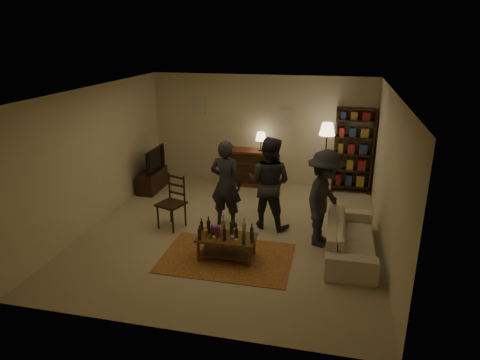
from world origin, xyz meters
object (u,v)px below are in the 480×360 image
(tv_stand, at_px, (152,175))
(person_right, at_px, (269,183))
(bookshelf, at_px, (353,150))
(coffee_table, at_px, (226,238))
(person_by_sofa, at_px, (324,199))
(dining_chair, at_px, (173,200))
(floor_lamp, at_px, (327,134))
(dresser, at_px, (251,167))
(person_left, at_px, (226,184))
(sofa, at_px, (351,238))

(tv_stand, relative_size, person_right, 0.58)
(tv_stand, distance_m, bookshelf, 4.84)
(coffee_table, xyz_separation_m, person_by_sofa, (1.55, 0.89, 0.51))
(dining_chair, height_order, floor_lamp, floor_lamp)
(dresser, xyz_separation_m, person_by_sofa, (1.89, -2.85, 0.41))
(dining_chair, distance_m, person_left, 1.08)
(floor_lamp, bearing_deg, tv_stand, -170.98)
(dining_chair, relative_size, bookshelf, 0.53)
(sofa, bearing_deg, dining_chair, 83.83)
(coffee_table, distance_m, tv_stand, 3.84)
(tv_stand, bearing_deg, bookshelf, 11.80)
(dining_chair, xyz_separation_m, bookshelf, (3.43, 2.81, 0.46))
(floor_lamp, bearing_deg, person_right, -115.84)
(dining_chair, xyz_separation_m, person_right, (1.81, 0.43, 0.34))
(dining_chair, distance_m, bookshelf, 4.46)
(tv_stand, relative_size, bookshelf, 0.52)
(sofa, relative_size, person_right, 1.14)
(floor_lamp, distance_m, person_by_sofa, 2.65)
(floor_lamp, bearing_deg, person_left, -129.72)
(dining_chair, xyz_separation_m, sofa, (3.38, -0.37, -0.26))
(dining_chair, relative_size, person_left, 0.62)
(dining_chair, xyz_separation_m, person_by_sofa, (2.88, -0.10, 0.31))
(person_left, bearing_deg, bookshelf, -126.58)
(bookshelf, distance_m, person_right, 2.89)
(coffee_table, height_order, person_right, person_right)
(coffee_table, xyz_separation_m, bookshelf, (2.10, 3.81, 0.66))
(coffee_table, height_order, bookshelf, bookshelf)
(dining_chair, relative_size, sofa, 0.52)
(person_left, bearing_deg, floor_lamp, -122.25)
(bookshelf, bearing_deg, coffee_table, -118.85)
(person_by_sofa, bearing_deg, person_right, 80.11)
(tv_stand, distance_m, person_left, 2.77)
(sofa, bearing_deg, floor_lamp, 11.45)
(tv_stand, bearing_deg, coffee_table, -47.55)
(coffee_table, distance_m, bookshelf, 4.40)
(dresser, height_order, person_by_sofa, person_by_sofa)
(coffee_table, height_order, sofa, coffee_table)
(dresser, distance_m, floor_lamp, 2.08)
(bookshelf, height_order, floor_lamp, bookshelf)
(dresser, bearing_deg, bookshelf, 1.57)
(person_right, bearing_deg, dining_chair, 26.35)
(floor_lamp, relative_size, sofa, 0.82)
(coffee_table, distance_m, sofa, 2.15)
(dining_chair, bearing_deg, person_right, 32.68)
(sofa, bearing_deg, coffee_table, 107.10)
(sofa, height_order, person_by_sofa, person_by_sofa)
(bookshelf, bearing_deg, dresser, -178.43)
(dining_chair, height_order, tv_stand, dining_chair)
(dining_chair, distance_m, person_by_sofa, 2.90)
(tv_stand, relative_size, sofa, 0.51)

